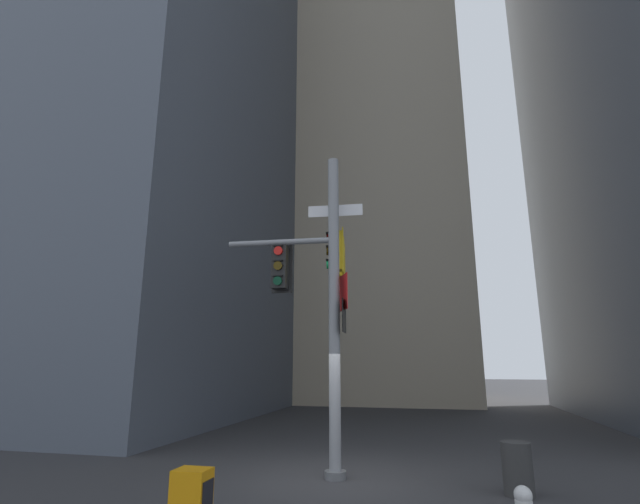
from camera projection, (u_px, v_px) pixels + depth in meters
ground at (335, 479)px, 9.41m from camera, size 120.00×120.00×0.00m
building_mid_block at (368, 40)px, 36.30m from camera, size 12.17×12.17×54.02m
signal_pole_assembly at (328, 279)px, 11.23m from camera, size 3.13×3.53×7.03m
trash_bin at (517, 469)px, 8.32m from camera, size 0.53×0.53×0.91m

